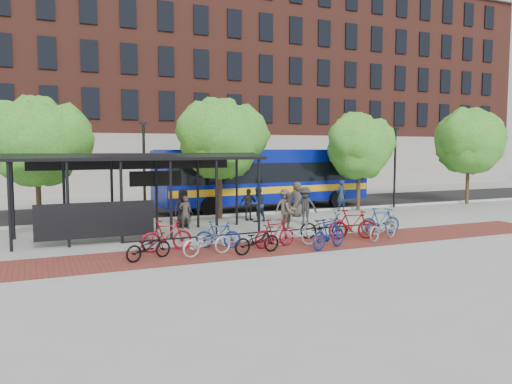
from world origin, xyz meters
name	(u,v)px	position (x,y,z in m)	size (l,w,h in m)	color
ground	(298,223)	(0.00, 0.00, 0.00)	(160.00, 160.00, 0.00)	#9E9E99
asphalt_street	(239,207)	(0.00, 8.00, 0.01)	(160.00, 8.00, 0.01)	black
curb	(265,213)	(0.00, 4.00, 0.06)	(160.00, 0.25, 0.12)	#B7B7B2
brick_strip	(314,243)	(-2.00, -5.00, 0.00)	(24.00, 3.00, 0.01)	maroon
bike_rack_rail	(275,242)	(-3.30, -4.10, 0.00)	(12.00, 0.05, 0.95)	black
building_brick	(263,89)	(10.00, 26.00, 10.00)	(55.00, 14.00, 20.00)	#5E2B20
bus_shelter	(136,167)	(-8.13, -0.48, 3.00)	(10.60, 3.07, 3.60)	black
tree_a	(39,139)	(-11.91, 3.35, 4.24)	(4.90, 4.00, 6.18)	#382619
tree_b	(221,136)	(-2.90, 3.35, 4.46)	(5.15, 4.20, 6.47)	#382619
tree_c	(360,144)	(6.09, 3.35, 4.05)	(4.66, 3.80, 5.92)	#382619
tree_d	(470,138)	(15.10, 3.35, 4.47)	(5.39, 4.40, 6.55)	#382619
lamp_post_left	(144,169)	(-7.00, 3.60, 2.75)	(0.35, 0.20, 5.12)	black
lamp_post_right	(395,165)	(9.00, 3.60, 2.75)	(0.35, 0.20, 5.12)	black
bus	(266,175)	(1.00, 6.04, 2.14)	(13.98, 4.19, 3.72)	#071589
bike_0	(148,247)	(-8.66, -5.26, 0.46)	(0.61, 1.75, 0.92)	black
bike_1	(167,236)	(-7.74, -4.08, 0.58)	(0.55, 1.93, 1.16)	maroon
bike_2	(207,242)	(-6.62, -5.41, 0.50)	(0.67, 1.92, 1.01)	#B0B0B3
bike_3	(218,235)	(-5.80, -4.31, 0.52)	(0.49, 1.73, 1.04)	navy
bike_4	(257,240)	(-4.86, -5.81, 0.49)	(0.65, 1.86, 0.98)	black
bike_5	(275,233)	(-3.78, -5.05, 0.55)	(0.52, 1.85, 1.11)	maroon
bike_6	(295,234)	(-2.86, -4.94, 0.45)	(0.60, 1.71, 0.90)	#A9A9AB
bike_7	(329,234)	(-2.03, -6.13, 0.58)	(0.55, 1.94, 1.17)	navy
bike_8	(324,226)	(-1.06, -4.20, 0.54)	(0.72, 2.06, 1.08)	black
bike_9	(352,224)	(-0.02, -4.76, 0.62)	(0.58, 2.06, 1.24)	maroon
bike_10	(383,228)	(0.98, -5.49, 0.52)	(0.69, 1.97, 1.03)	#949496
bike_11	(380,221)	(1.83, -4.23, 0.59)	(0.55, 1.95, 1.17)	navy
pedestrian_0	(183,208)	(-5.66, 1.14, 0.92)	(0.90, 0.59, 1.85)	black
pedestrian_1	(185,212)	(-5.72, 0.59, 0.80)	(0.58, 0.38, 1.59)	#3C3730
pedestrian_2	(258,204)	(-1.63, 1.37, 0.90)	(0.88, 0.68, 1.80)	#1B2A41
pedestrian_3	(285,206)	(-0.53, 0.43, 0.87)	(1.12, 0.64, 1.73)	#4D4239
pedestrian_4	(248,205)	(-1.90, 1.99, 0.84)	(0.99, 0.41, 1.69)	#262626
pedestrian_6	(297,199)	(1.21, 2.31, 0.97)	(0.95, 0.62, 1.95)	#3E3632
pedestrian_7	(341,196)	(4.74, 3.30, 0.95)	(0.70, 0.46, 1.91)	#1C2741
pedestrian_8	(290,211)	(-1.25, -1.50, 0.87)	(0.85, 0.66, 1.74)	brown
pedestrian_9	(305,206)	(0.12, -0.50, 0.94)	(1.22, 0.70, 1.88)	#282828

